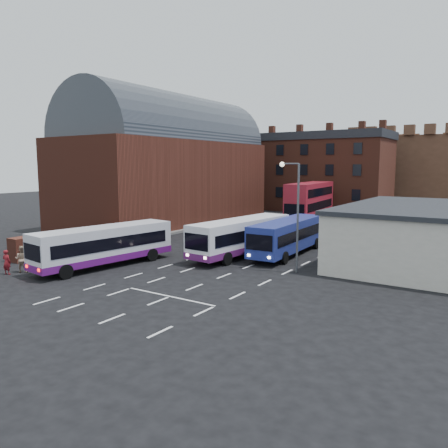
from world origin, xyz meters
The scene contains 13 objects.
ground centered at (0.00, 0.00, 0.00)m, with size 180.00×180.00×0.00m, color black.
railway_station centered at (-15.50, 21.00, 7.64)m, with size 12.00×28.00×16.00m.
forecourt_wall centered at (-10.20, 2.00, 0.90)m, with size 1.20×10.00×1.80m, color #602B1E.
cream_building centered at (15.00, 14.00, 2.16)m, with size 10.40×16.40×4.25m.
brick_terrace centered at (-6.00, 46.00, 5.50)m, with size 22.00×10.00×11.00m, color brown.
castle_keep centered at (6.00, 66.00, 6.00)m, with size 22.00×22.00×12.00m, color brown.
bus_white_outbound centered at (-3.62, 0.04, 1.68)m, with size 3.76×10.66×2.85m.
bus_white_inbound centered at (2.59, 8.57, 1.73)m, with size 3.39×10.89×2.92m.
bus_blue centered at (5.51, 10.94, 1.66)m, with size 2.92×10.37×2.80m.
bus_red_double centered at (-1.33, 32.21, 2.63)m, with size 4.00×12.58×4.95m.
street_lamp centered at (8.34, 5.83, 4.46)m, with size 1.50×0.37×7.39m.
pedestrian_red centered at (-7.21, -5.15, 0.83)m, with size 0.61×0.40×1.66m, color maroon.
pedestrian_beige centered at (-6.96, -4.22, 0.91)m, with size 0.88×0.69×1.81m, color tan.
Camera 1 is at (20.24, -20.80, 7.16)m, focal length 35.00 mm.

